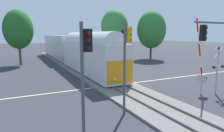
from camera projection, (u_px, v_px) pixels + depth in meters
ground_plane at (113, 85)px, 20.40m from camera, size 220.00×220.00×0.00m
road_centre_stripe at (113, 85)px, 20.40m from camera, size 44.00×0.20×0.01m
railway_track at (113, 85)px, 20.38m from camera, size 4.40×80.00×0.32m
commuter_train at (71, 48)px, 34.28m from camera, size 3.04×38.29×5.16m
crossing_gate_near at (202, 72)px, 16.88m from camera, size 1.68×0.40×6.46m
crossing_signal_mast at (218, 65)px, 17.06m from camera, size 1.36×0.44×4.17m
traffic_signal_near_left at (85, 65)px, 8.78m from camera, size 0.53×0.38×5.71m
traffic_signal_far_side at (122, 41)px, 30.52m from camera, size 0.53×0.38×6.15m
traffic_signal_median at (127, 54)px, 12.47m from camera, size 0.53×0.38×5.96m
maple_right_background at (151, 30)px, 41.72m from camera, size 5.99×5.99×10.05m
oak_behind_train at (18, 29)px, 32.94m from camera, size 4.76×4.76×9.24m
oak_far_right at (114, 26)px, 40.15m from camera, size 5.42×5.42×10.10m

